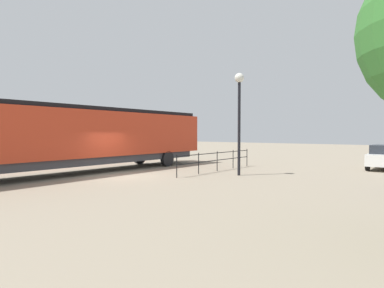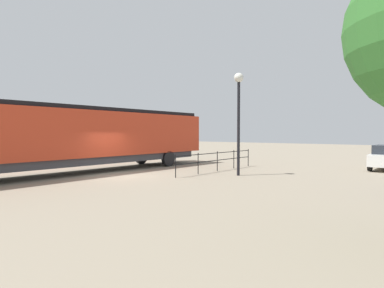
{
  "view_description": "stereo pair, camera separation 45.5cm",
  "coord_description": "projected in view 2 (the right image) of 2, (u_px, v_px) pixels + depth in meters",
  "views": [
    {
      "loc": [
        13.97,
        -11.79,
        2.4
      ],
      "look_at": [
        1.71,
        3.91,
        1.71
      ],
      "focal_mm": 30.26,
      "sensor_mm": 36.0,
      "label": 1
    },
    {
      "loc": [
        14.33,
        -11.51,
        2.4
      ],
      "look_at": [
        1.71,
        3.91,
        1.71
      ],
      "focal_mm": 30.26,
      "sensor_mm": 36.0,
      "label": 2
    }
  ],
  "objects": [
    {
      "name": "locomotive",
      "position": [
        91.0,
        136.0,
        19.9
      ],
      "size": [
        3.19,
        18.79,
        3.94
      ],
      "color": "red",
      "rests_on": "ground_plane"
    },
    {
      "name": "platform_fence",
      "position": [
        217.0,
        158.0,
        20.24
      ],
      "size": [
        0.05,
        7.83,
        1.24
      ],
      "color": "black",
      "rests_on": "ground_plane"
    },
    {
      "name": "lamp_post",
      "position": [
        239.0,
        102.0,
        18.06
      ],
      "size": [
        0.53,
        0.53,
        5.75
      ],
      "color": "black",
      "rests_on": "ground_plane"
    },
    {
      "name": "ground_plane",
      "position": [
        124.0,
        176.0,
        18.05
      ],
      "size": [
        120.0,
        120.0,
        0.0
      ],
      "primitive_type": "plane",
      "color": "gray"
    }
  ]
}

